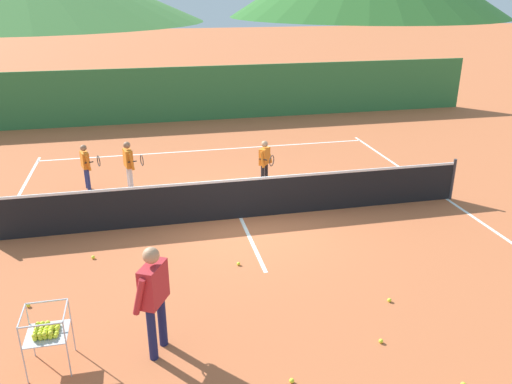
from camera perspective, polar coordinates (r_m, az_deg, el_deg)
The scene contains 17 objects.
ground_plane at distance 11.90m, azimuth -1.73°, elevation -2.91°, with size 120.00×120.00×0.00m, color #BC6038.
line_baseline_far at distance 16.97m, azimuth -5.26°, elevation 4.69°, with size 10.63×0.08×0.01m, color white.
line_sideline_east at distance 13.82m, azimuth 20.45°, elevation -0.71°, with size 0.08×11.69×0.01m, color white.
line_service_center at distance 11.90m, azimuth -1.73°, elevation -2.90°, with size 0.08×5.03×0.01m, color white.
tennis_net at distance 11.70m, azimuth -1.76°, elevation -0.69°, with size 10.89×0.08×1.05m.
instructor at distance 7.43m, azimuth -11.33°, elevation -10.75°, with size 0.55×0.85×1.71m.
student_0 at distance 14.03m, azimuth -18.41°, elevation 3.10°, with size 0.53×0.52×1.23m.
student_1 at distance 13.63m, azimuth -13.97°, elevation 3.32°, with size 0.52×0.58×1.33m.
student_2 at distance 13.53m, azimuth 1.00°, elevation 3.66°, with size 0.44×0.69×1.26m.
ball_cart at distance 7.82m, azimuth -22.38°, elevation -14.14°, with size 0.58×0.58×0.90m.
tennis_ball_2 at distance 8.23m, azimuth 13.75°, elevation -15.83°, with size 0.07×0.07×0.07m, color yellow.
tennis_ball_4 at distance 9.95m, azimuth -1.96°, elevation -7.99°, with size 0.07×0.07×0.07m, color yellow.
tennis_ball_5 at distance 10.66m, azimuth -17.69°, elevation -6.93°, with size 0.07×0.07×0.07m, color yellow.
tennis_ball_7 at distance 9.56m, azimuth -24.04°, elevation -11.45°, with size 0.07×0.07×0.07m, color yellow.
tennis_ball_8 at distance 9.18m, azimuth 14.64°, elevation -11.57°, with size 0.07×0.07×0.07m, color yellow.
tennis_ball_9 at distance 7.39m, azimuth 4.00°, elevation -20.23°, with size 0.07×0.07×0.07m, color yellow.
windscreen_fence at distance 20.71m, azimuth -6.92°, elevation 10.79°, with size 23.39×0.08×2.14m, color #33753D.
Camera 1 is at (-2.00, -10.62, 4.98)m, focal length 35.91 mm.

